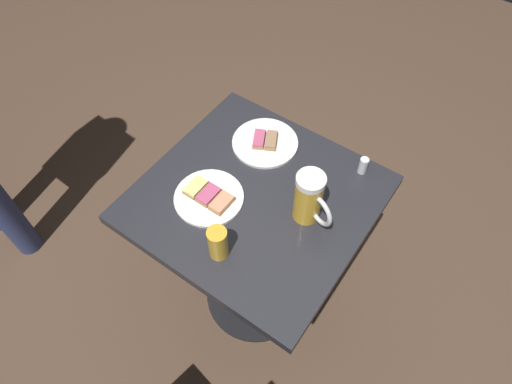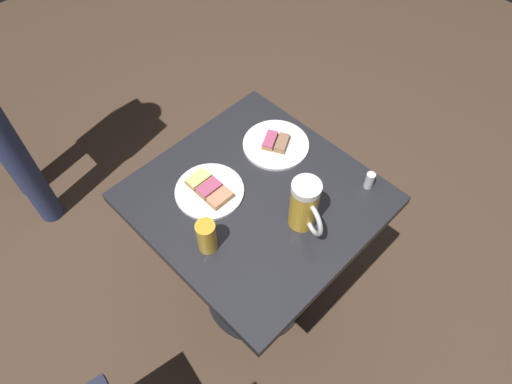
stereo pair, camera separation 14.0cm
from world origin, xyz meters
name	(u,v)px [view 2 (the right image)]	position (x,y,z in m)	size (l,w,h in m)	color
ground_plane	(256,294)	(0.00, 0.00, 0.00)	(6.00, 6.00, 0.00)	#4C3828
cafe_table	(256,226)	(0.00, 0.00, 0.58)	(0.70, 0.68, 0.76)	black
plate_near	(209,190)	(0.11, 0.09, 0.77)	(0.22, 0.22, 0.03)	white
plate_far	(276,144)	(0.10, -0.20, 0.77)	(0.23, 0.23, 0.03)	white
beer_mug	(305,206)	(-0.17, -0.03, 0.85)	(0.14, 0.09, 0.18)	gold
beer_glass_small	(207,236)	(-0.03, 0.22, 0.82)	(0.06, 0.06, 0.11)	gold
salt_shaker	(369,180)	(-0.23, -0.28, 0.79)	(0.03, 0.03, 0.06)	silver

